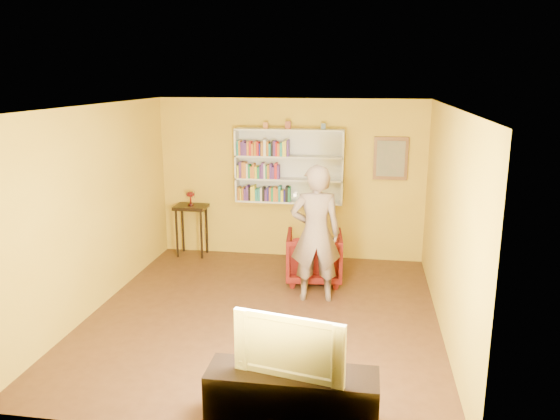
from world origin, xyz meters
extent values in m
cube|color=#3F2514|center=(0.00, 0.00, -0.06)|extent=(5.30, 5.80, 0.12)
cube|color=gold|center=(0.00, 2.52, 1.35)|extent=(5.30, 0.04, 2.70)
cube|color=gold|center=(0.00, -2.52, 1.35)|extent=(5.30, 0.04, 2.70)
cube|color=gold|center=(-2.27, 0.00, 1.35)|extent=(0.04, 5.80, 2.70)
cube|color=gold|center=(2.27, 0.00, 1.35)|extent=(0.04, 5.80, 2.70)
cube|color=white|center=(0.00, 0.00, 2.73)|extent=(5.30, 5.80, 0.06)
cube|color=silver|center=(0.00, 2.48, 1.60)|extent=(1.80, 0.03, 1.20)
cube|color=silver|center=(-0.89, 2.35, 1.60)|extent=(0.03, 0.28, 1.20)
cube|color=silver|center=(0.89, 2.35, 1.60)|extent=(0.03, 0.28, 1.20)
cube|color=silver|center=(0.00, 2.35, 1.00)|extent=(1.80, 0.28, 0.03)
cube|color=silver|center=(0.00, 2.35, 1.38)|extent=(1.80, 0.28, 0.03)
cube|color=silver|center=(0.00, 2.35, 1.76)|extent=(1.80, 0.28, 0.03)
cube|color=silver|center=(0.00, 2.35, 2.20)|extent=(1.80, 0.28, 0.03)
cube|color=#9B5C1C|center=(-0.84, 2.30, 1.12)|extent=(0.04, 0.16, 0.22)
cube|color=yellow|center=(-0.80, 2.30, 1.11)|extent=(0.03, 0.17, 0.20)
cube|color=#9B5C1C|center=(-0.77, 2.31, 1.12)|extent=(0.03, 0.18, 0.22)
cube|color=#4E2879|center=(-0.73, 2.30, 1.11)|extent=(0.03, 0.15, 0.20)
cube|color=#4E2879|center=(-0.69, 2.30, 1.14)|extent=(0.04, 0.16, 0.25)
cube|color=black|center=(-0.66, 2.30, 1.12)|extent=(0.04, 0.15, 0.22)
cube|color=yellow|center=(-0.62, 2.30, 1.13)|extent=(0.04, 0.15, 0.24)
cube|color=yellow|center=(-0.58, 2.31, 1.14)|extent=(0.03, 0.19, 0.25)
cube|color=#227D7B|center=(-0.54, 2.29, 1.11)|extent=(0.04, 0.15, 0.20)
cube|color=#227D7B|center=(-0.49, 2.31, 1.12)|extent=(0.04, 0.18, 0.21)
cube|color=silver|center=(-0.45, 2.31, 1.13)|extent=(0.03, 0.17, 0.23)
cube|color=black|center=(-0.42, 2.29, 1.13)|extent=(0.04, 0.15, 0.23)
cube|color=#4E2879|center=(-0.38, 2.31, 1.11)|extent=(0.03, 0.18, 0.19)
cube|color=navy|center=(-0.34, 2.31, 1.13)|extent=(0.03, 0.18, 0.23)
cube|color=#BB6825|center=(-0.31, 2.30, 1.13)|extent=(0.03, 0.16, 0.23)
cube|color=#1A7845|center=(-0.27, 2.30, 1.13)|extent=(0.03, 0.16, 0.23)
cube|color=#BB6825|center=(-0.23, 2.30, 1.13)|extent=(0.04, 0.16, 0.24)
cube|color=#BB6825|center=(-0.19, 2.31, 1.12)|extent=(0.03, 0.18, 0.22)
cube|color=#227D7B|center=(-0.14, 2.31, 1.14)|extent=(0.04, 0.17, 0.26)
cube|color=yellow|center=(-0.10, 2.29, 1.11)|extent=(0.04, 0.14, 0.19)
cube|color=navy|center=(-0.06, 2.30, 1.11)|extent=(0.03, 0.15, 0.19)
cube|color=black|center=(-0.02, 2.30, 1.14)|extent=(0.04, 0.16, 0.25)
cube|color=#1A7845|center=(0.01, 2.31, 1.14)|extent=(0.03, 0.18, 0.24)
cube|color=yellow|center=(-0.85, 2.31, 1.50)|extent=(0.03, 0.18, 0.21)
cube|color=#4E2879|center=(-0.81, 2.30, 1.53)|extent=(0.04, 0.17, 0.27)
cube|color=#BB6825|center=(-0.77, 2.30, 1.53)|extent=(0.03, 0.17, 0.26)
cube|color=#BB6825|center=(-0.73, 2.30, 1.53)|extent=(0.04, 0.16, 0.27)
cube|color=silver|center=(-0.69, 2.30, 1.52)|extent=(0.03, 0.15, 0.24)
cube|color=#1A7845|center=(-0.66, 2.29, 1.51)|extent=(0.03, 0.14, 0.22)
cube|color=#BB6825|center=(-0.62, 2.29, 1.49)|extent=(0.03, 0.14, 0.20)
cube|color=#BB6825|center=(-0.58, 2.30, 1.51)|extent=(0.03, 0.17, 0.24)
cube|color=yellow|center=(-0.54, 2.31, 1.49)|extent=(0.04, 0.18, 0.20)
cube|color=#1A7845|center=(-0.50, 2.30, 1.49)|extent=(0.04, 0.16, 0.19)
cube|color=#4E2879|center=(-0.47, 2.31, 1.50)|extent=(0.02, 0.18, 0.22)
cube|color=#4E2879|center=(-0.43, 2.30, 1.53)|extent=(0.04, 0.15, 0.26)
cube|color=silver|center=(-0.40, 2.31, 1.52)|extent=(0.03, 0.19, 0.25)
cube|color=#1A7845|center=(-0.37, 2.31, 1.50)|extent=(0.02, 0.17, 0.22)
cube|color=#9B5C1C|center=(-0.33, 2.30, 1.51)|extent=(0.04, 0.17, 0.23)
cube|color=#4E2879|center=(-0.29, 2.29, 1.52)|extent=(0.03, 0.15, 0.25)
cube|color=#4E2879|center=(-0.25, 2.31, 1.50)|extent=(0.04, 0.19, 0.20)
cube|color=red|center=(-0.21, 2.31, 1.52)|extent=(0.04, 0.17, 0.26)
cube|color=#4E2879|center=(-0.17, 2.29, 1.51)|extent=(0.03, 0.14, 0.23)
cube|color=#227D7B|center=(-0.85, 2.31, 1.89)|extent=(0.03, 0.19, 0.24)
cube|color=#BB6825|center=(-0.81, 2.31, 1.90)|extent=(0.03, 0.18, 0.24)
cube|color=#4E2879|center=(-0.78, 2.30, 1.88)|extent=(0.02, 0.15, 0.22)
cube|color=#4E2879|center=(-0.75, 2.31, 1.89)|extent=(0.03, 0.17, 0.24)
cube|color=#4E2879|center=(-0.71, 2.31, 1.88)|extent=(0.04, 0.17, 0.20)
cube|color=#BB6825|center=(-0.67, 2.30, 1.89)|extent=(0.04, 0.16, 0.23)
cube|color=red|center=(-0.63, 2.30, 1.89)|extent=(0.03, 0.16, 0.24)
cube|color=#BB6825|center=(-0.60, 2.30, 1.87)|extent=(0.04, 0.17, 0.19)
cube|color=#9B5C1C|center=(-0.55, 2.31, 1.89)|extent=(0.04, 0.19, 0.24)
cube|color=red|center=(-0.51, 2.30, 1.89)|extent=(0.03, 0.16, 0.23)
cube|color=navy|center=(-0.47, 2.30, 1.88)|extent=(0.02, 0.17, 0.20)
cube|color=#9B5C1C|center=(-0.43, 2.31, 1.89)|extent=(0.04, 0.18, 0.23)
cube|color=silver|center=(-0.39, 2.30, 1.91)|extent=(0.04, 0.16, 0.27)
cube|color=#9B5C1C|center=(-0.34, 2.30, 1.89)|extent=(0.04, 0.17, 0.24)
cube|color=#227D7B|center=(-0.31, 2.29, 1.88)|extent=(0.03, 0.15, 0.21)
cube|color=black|center=(-0.27, 2.31, 1.90)|extent=(0.03, 0.18, 0.25)
cube|color=#4E2879|center=(-0.23, 2.30, 1.90)|extent=(0.04, 0.17, 0.25)
cube|color=red|center=(-0.20, 2.30, 1.89)|extent=(0.03, 0.16, 0.23)
cube|color=#BB6825|center=(-0.16, 2.30, 1.88)|extent=(0.04, 0.15, 0.21)
cube|color=#227D7B|center=(-0.12, 2.30, 1.88)|extent=(0.04, 0.17, 0.22)
cube|color=yellow|center=(-0.08, 2.30, 1.89)|extent=(0.03, 0.16, 0.24)
cube|color=yellow|center=(-0.05, 2.31, 1.90)|extent=(0.02, 0.18, 0.26)
cube|color=#4E2879|center=(-0.01, 2.31, 1.91)|extent=(0.03, 0.18, 0.26)
cube|color=#CA7239|center=(-0.39, 2.35, 2.26)|extent=(0.07, 0.07, 0.10)
cube|color=brown|center=(-0.02, 2.35, 2.27)|extent=(0.09, 0.09, 0.12)
cube|color=#465A75|center=(0.56, 2.35, 2.26)|extent=(0.07, 0.07, 0.10)
cube|color=brown|center=(1.65, 2.46, 1.75)|extent=(0.55, 0.04, 0.70)
cube|color=#81715D|center=(1.65, 2.44, 1.75)|extent=(0.45, 0.02, 0.58)
cylinder|color=black|center=(-1.91, 2.09, 0.42)|extent=(0.04, 0.04, 0.83)
cylinder|color=black|center=(-1.47, 2.09, 0.42)|extent=(0.04, 0.04, 0.83)
cylinder|color=black|center=(-1.91, 2.41, 0.42)|extent=(0.04, 0.04, 0.83)
cylinder|color=black|center=(-1.47, 2.41, 0.42)|extent=(0.04, 0.04, 0.83)
cube|color=black|center=(-1.69, 2.25, 0.86)|extent=(0.55, 0.42, 0.06)
cylinder|color=maroon|center=(-1.69, 2.25, 0.90)|extent=(0.10, 0.10, 0.02)
cylinder|color=maroon|center=(-1.69, 2.25, 0.98)|extent=(0.03, 0.03, 0.13)
ellipsoid|color=maroon|center=(-1.69, 2.25, 1.09)|extent=(0.14, 0.14, 0.09)
cylinder|color=beige|center=(-1.62, 2.25, 1.08)|extent=(0.01, 0.01, 0.10)
cylinder|color=beige|center=(-1.64, 2.29, 1.08)|extent=(0.01, 0.01, 0.10)
cylinder|color=beige|center=(-1.68, 2.32, 1.08)|extent=(0.01, 0.01, 0.10)
cylinder|color=beige|center=(-1.72, 2.31, 1.08)|extent=(0.01, 0.01, 0.10)
cylinder|color=beige|center=(-1.75, 2.27, 1.08)|extent=(0.01, 0.01, 0.10)
cylinder|color=beige|center=(-1.75, 2.23, 1.08)|extent=(0.01, 0.01, 0.10)
cylinder|color=beige|center=(-1.72, 2.19, 1.08)|extent=(0.01, 0.01, 0.10)
cylinder|color=beige|center=(-1.68, 2.18, 1.08)|extent=(0.01, 0.01, 0.10)
cylinder|color=beige|center=(-1.64, 2.21, 1.08)|extent=(0.01, 0.01, 0.10)
imported|color=#440405|center=(0.53, 1.35, 0.38)|extent=(0.90, 0.92, 0.77)
imported|color=brown|center=(0.61, 0.65, 0.96)|extent=(0.76, 0.55, 1.92)
cube|color=white|center=(0.38, 0.28, 1.58)|extent=(0.04, 0.15, 0.04)
cube|color=black|center=(0.69, -2.25, 0.27)|extent=(1.51, 0.45, 0.54)
imported|color=black|center=(0.69, -2.25, 0.82)|extent=(0.99, 0.33, 0.57)
camera|label=1|loc=(1.26, -6.50, 3.06)|focal=35.00mm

